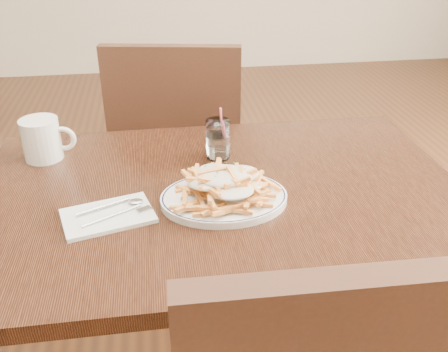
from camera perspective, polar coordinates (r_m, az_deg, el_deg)
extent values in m
cube|color=black|center=(1.24, -0.22, -2.33)|extent=(1.20, 0.80, 0.04)
cylinder|color=black|center=(1.78, -19.94, -8.09)|extent=(0.05, 0.05, 0.71)
cylinder|color=black|center=(1.87, 15.25, -5.32)|extent=(0.05, 0.05, 0.71)
cube|color=#331B11|center=(1.99, -4.76, 1.62)|extent=(0.52, 0.52, 0.04)
cube|color=#331B11|center=(1.70, -5.81, 6.52)|extent=(0.45, 0.12, 0.49)
cylinder|color=#331B11|center=(2.27, 0.84, -1.63)|extent=(0.04, 0.04, 0.44)
cylinder|color=#331B11|center=(2.30, -8.82, -1.48)|extent=(0.04, 0.04, 0.44)
cylinder|color=#331B11|center=(1.95, 0.68, -7.42)|extent=(0.04, 0.04, 0.44)
cylinder|color=#331B11|center=(1.99, -10.63, -7.12)|extent=(0.04, 0.04, 0.44)
torus|color=black|center=(1.17, 0.00, -2.36)|extent=(0.34, 0.34, 0.01)
ellipsoid|color=silver|center=(1.14, 0.00, 0.15)|extent=(0.19, 0.16, 0.03)
cube|color=white|center=(1.15, -13.12, -4.46)|extent=(0.22, 0.17, 0.01)
cylinder|color=white|center=(1.36, -0.68, 4.25)|extent=(0.07, 0.07, 0.11)
cylinder|color=white|center=(1.37, -0.68, 3.43)|extent=(0.06, 0.06, 0.06)
cylinder|color=#E65772|center=(1.36, -0.28, 5.23)|extent=(0.02, 0.04, 0.14)
cylinder|color=white|center=(1.44, -20.14, 3.97)|extent=(0.10, 0.10, 0.11)
torus|color=white|center=(1.43, -17.90, 4.07)|extent=(0.07, 0.02, 0.07)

